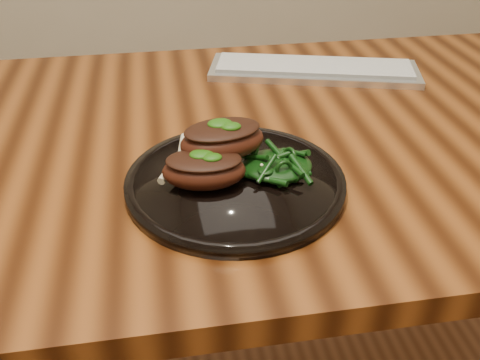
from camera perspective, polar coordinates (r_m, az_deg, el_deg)
name	(u,v)px	position (r m, az deg, el deg)	size (l,w,h in m)	color
desk	(226,175)	(0.91, -1.46, 0.56)	(1.60, 0.80, 0.75)	black
plate	(235,182)	(0.73, -0.51, -0.19)	(0.30, 0.30, 0.02)	black
lamb_chop_front	(204,169)	(0.70, -3.91, 1.21)	(0.12, 0.09, 0.05)	#3D160B
lamb_chop_back	(222,139)	(0.73, -1.96, 4.41)	(0.13, 0.09, 0.05)	#3D160B
herb_smear	(203,154)	(0.77, -3.99, 2.76)	(0.08, 0.05, 0.01)	#113F06
greens_heap	(277,161)	(0.73, 3.98, 2.01)	(0.10, 0.09, 0.04)	black
keyboard	(314,69)	(1.10, 7.88, 11.62)	(0.43, 0.23, 0.02)	silver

